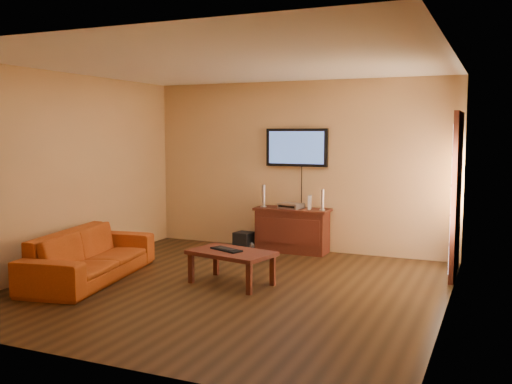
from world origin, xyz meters
The scene contains 14 objects.
ground_plane centered at (0.00, 0.00, 0.00)m, with size 5.00×5.00×0.00m, color black.
room_walls centered at (0.00, 0.62, 1.69)m, with size 5.00×5.00×5.00m.
french_door centered at (2.46, 1.70, 1.05)m, with size 0.07×1.02×2.22m.
media_console centered at (-0.02, 2.26, 0.35)m, with size 1.19×0.45×0.70m.
television centered at (-0.02, 2.45, 1.65)m, with size 1.02×0.08×0.60m.
coffee_table centered at (-0.06, 0.15, 0.37)m, with size 1.13×0.81×0.42m.
sofa centered at (-1.85, -0.34, 0.42)m, with size 2.16×0.63×0.84m, color #A84312.
speaker_left centered at (-0.50, 2.24, 0.86)m, with size 0.10×0.10×0.36m.
speaker_right centered at (0.48, 2.24, 0.85)m, with size 0.09×0.09×0.33m.
av_receiver centered at (-0.04, 2.25, 0.74)m, with size 0.36×0.25×0.08m, color silver.
game_console centered at (0.26, 2.28, 0.81)m, with size 0.04×0.16×0.21m, color white.
subwoofer centered at (-0.81, 2.17, 0.14)m, with size 0.28×0.28×0.28m, color black.
bottle centered at (-0.54, 1.86, 0.09)m, with size 0.06×0.06×0.19m.
keyboard centered at (-0.14, 0.16, 0.43)m, with size 0.47×0.32×0.03m.
Camera 1 is at (2.99, -6.13, 1.90)m, focal length 40.00 mm.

